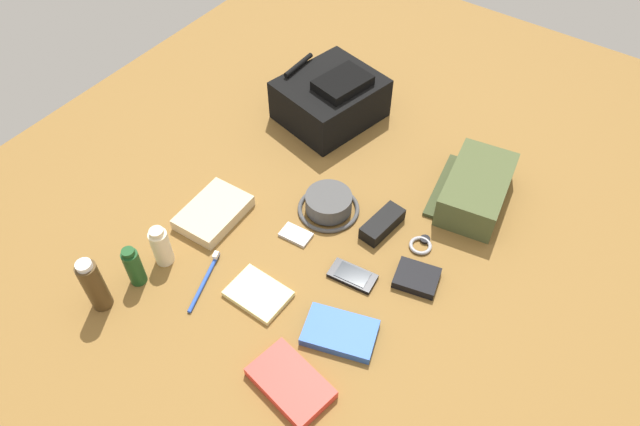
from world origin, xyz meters
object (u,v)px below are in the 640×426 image
at_px(media_player, 296,235).
at_px(wristwatch, 421,245).
at_px(wallet, 417,278).
at_px(backpack, 331,98).
at_px(lotion_bottle, 161,246).
at_px(toiletry_pouch, 475,189).
at_px(cologne_bottle, 94,285).
at_px(cell_phone, 352,276).
at_px(travel_guidebook, 340,333).
at_px(sunglasses_case, 382,224).
at_px(shampoo_bottle, 134,267).
at_px(bucket_hat, 329,204).
at_px(toothbrush, 206,278).
at_px(notepad, 258,294).
at_px(folded_towel, 214,213).
at_px(paperback_novel, 291,383).

height_order(media_player, wristwatch, same).
bearing_deg(wallet, backpack, 39.70).
height_order(backpack, lotion_bottle, backpack).
bearing_deg(toiletry_pouch, cologne_bottle, 144.64).
bearing_deg(cell_phone, travel_guidebook, -157.04).
bearing_deg(sunglasses_case, cell_phone, -166.44).
bearing_deg(shampoo_bottle, sunglasses_case, -39.79).
distance_m(bucket_hat, toothbrush, 0.40).
height_order(cologne_bottle, wristwatch, cologne_bottle).
distance_m(toothbrush, notepad, 0.15).
height_order(shampoo_bottle, toothbrush, shampoo_bottle).
bearing_deg(lotion_bottle, cell_phone, -61.33).
height_order(shampoo_bottle, wristwatch, shampoo_bottle).
bearing_deg(wristwatch, bucket_hat, 97.75).
distance_m(notepad, folded_towel, 0.30).
relative_size(wristwatch, folded_towel, 0.36).
xyz_separation_m(shampoo_bottle, toothbrush, (0.10, -0.14, -0.05)).
height_order(paperback_novel, sunglasses_case, sunglasses_case).
bearing_deg(media_player, cologne_bottle, 149.47).
relative_size(shampoo_bottle, wristwatch, 1.77).
bearing_deg(shampoo_bottle, wallet, -55.00).
xyz_separation_m(toiletry_pouch, media_player, (-0.40, 0.34, -0.04)).
distance_m(wristwatch, sunglasses_case, 0.12).
relative_size(backpack, lotion_bottle, 2.85).
bearing_deg(toiletry_pouch, bucket_hat, 130.37).
distance_m(travel_guidebook, media_player, 0.33).
bearing_deg(bucket_hat, wallet, -101.98).
bearing_deg(toothbrush, media_player, -22.79).
relative_size(lotion_bottle, folded_towel, 0.62).
distance_m(backpack, wallet, 0.69).
height_order(cologne_bottle, notepad, cologne_bottle).
relative_size(toiletry_pouch, media_player, 3.46).
bearing_deg(travel_guidebook, toiletry_pouch, -6.81).
relative_size(paperback_novel, toothbrush, 1.13).
bearing_deg(toothbrush, bucket_hat, -18.16).
xyz_separation_m(wristwatch, notepad, (-0.38, 0.26, 0.00)).
bearing_deg(lotion_bottle, paperback_novel, -100.56).
relative_size(bucket_hat, wallet, 1.61).
relative_size(notepad, sunglasses_case, 1.07).
bearing_deg(bucket_hat, toiletry_pouch, -49.63).
relative_size(toiletry_pouch, folded_towel, 1.51).
bearing_deg(travel_guidebook, wristwatch, -4.73).
bearing_deg(paperback_novel, sunglasses_case, 7.81).
xyz_separation_m(travel_guidebook, wallet, (0.25, -0.07, 0.00)).
bearing_deg(cologne_bottle, wallet, -49.89).
bearing_deg(cell_phone, lotion_bottle, 118.67).
distance_m(cell_phone, wristwatch, 0.22).
distance_m(backpack, toothbrush, 0.73).
distance_m(travel_guidebook, wristwatch, 0.35).
height_order(cologne_bottle, folded_towel, cologne_bottle).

